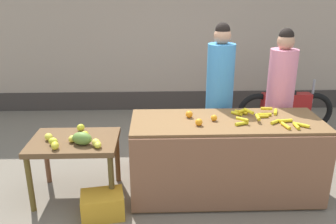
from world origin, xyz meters
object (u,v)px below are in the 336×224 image
Objects in this scene: parked_motorcycle at (285,108)px; produce_crate at (103,205)px; vendor_woman_blue_shirt at (219,98)px; produce_sack at (143,152)px; vendor_woman_pink_shirt at (279,101)px.

produce_crate is (-2.72, -2.28, -0.27)m from parked_motorcycle.
vendor_woman_blue_shirt reaches higher than produce_crate.
produce_crate is 1.12m from produce_sack.
parked_motorcycle reaches higher than produce_crate.
produce_sack is (-0.99, -0.01, -0.74)m from vendor_woman_blue_shirt.
produce_sack is at bearing 69.56° from produce_crate.
produce_crate is at bearing -140.08° from parked_motorcycle.
vendor_woman_pink_shirt is 4.10× the size of produce_sack.
produce_crate is at bearing -154.21° from vendor_woman_pink_shirt.
vendor_woman_blue_shirt reaches higher than vendor_woman_pink_shirt.
vendor_woman_pink_shirt is 2.51m from produce_crate.
vendor_woman_pink_shirt is (0.77, -0.02, -0.04)m from vendor_woman_blue_shirt.
produce_sack is at bearing -179.41° from vendor_woman_blue_shirt.
vendor_woman_blue_shirt reaches higher than parked_motorcycle.
vendor_woman_blue_shirt is 0.77m from vendor_woman_pink_shirt.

